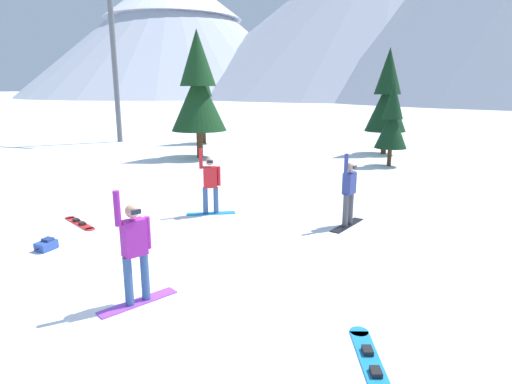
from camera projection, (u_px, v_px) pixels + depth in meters
ground_plane at (163, 273)px, 8.96m from camera, size 800.00×800.00×0.00m
snowboarder_foreground at (135, 250)px, 7.47m from camera, size 0.96×1.40×2.10m
snowboarder_midground at (349, 192)px, 11.80m from camera, size 0.78×1.58×2.05m
snowboarder_background at (210, 183)px, 12.93m from camera, size 1.44×0.91×2.01m
loose_snowboard_near_right at (371, 363)px, 5.98m from camera, size 0.83×1.90×0.09m
loose_snowboard_near_left at (79, 223)px, 12.19m from camera, size 1.65×1.07×0.09m
backpack_blue at (46, 245)px, 10.21m from camera, size 0.37×0.54×0.27m
pine_tree_short at (198, 89)px, 22.92m from camera, size 2.96×2.96×6.74m
pine_tree_broad at (203, 99)px, 29.15m from camera, size 1.93×1.93×5.56m
pine_tree_leaning at (387, 97)px, 24.41m from camera, size 2.31×2.31×5.95m
pine_tree_tall at (392, 121)px, 20.73m from camera, size 1.53×1.53×4.02m
ski_lift_tower at (114, 51)px, 29.42m from camera, size 3.34×0.36×10.89m
peak_west_ridge at (174, 31)px, 182.81m from camera, size 127.59×127.59×52.55m
peak_central_summit at (394, 4)px, 181.69m from camera, size 191.64×191.64×73.21m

